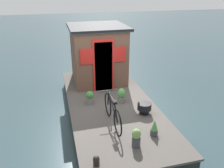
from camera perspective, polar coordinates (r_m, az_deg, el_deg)
name	(u,v)px	position (r m, az deg, el deg)	size (l,w,h in m)	color
ground_plane	(110,115)	(7.45, -0.39, -7.85)	(60.00, 60.00, 0.00)	#2D4247
houseboat_deck	(110,109)	(7.32, -0.39, -6.20)	(5.99, 2.60, 0.49)	#4C4742
houseboat_cabin	(98,54)	(8.53, -3.55, 7.58)	(2.08, 2.03, 2.08)	brown
bicycle	(112,112)	(5.94, 0.11, -6.94)	(1.62, 0.50, 0.80)	black
potted_plant_ivy	(136,138)	(5.29, 6.10, -13.20)	(0.20, 0.20, 0.46)	#38383D
potted_plant_sage	(90,97)	(7.04, -5.56, -3.27)	(0.24, 0.24, 0.42)	slate
potted_plant_basil	(154,128)	(5.71, 10.54, -10.81)	(0.19, 0.19, 0.42)	#38383D
potted_plant_mint	(121,95)	(7.10, 2.39, -2.87)	(0.25, 0.25, 0.47)	slate
charcoal_grill	(144,107)	(6.56, 8.11, -5.63)	(0.40, 0.40, 0.32)	black
mooring_bollard	(96,160)	(4.89, -3.97, -18.56)	(0.14, 0.14, 0.22)	black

